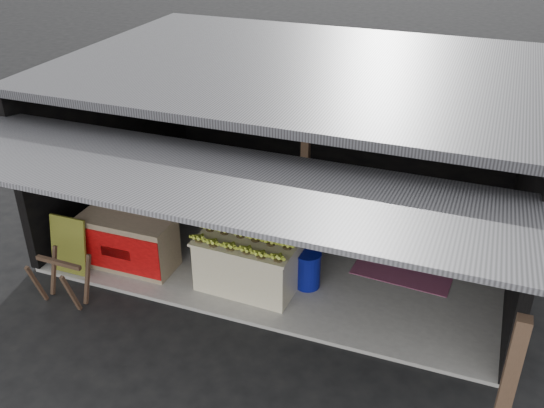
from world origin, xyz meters
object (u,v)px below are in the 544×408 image
at_px(banana_table, 249,263).
at_px(water_barrel, 308,270).
at_px(neighbor_stall, 128,239).
at_px(sawhorse, 61,276).
at_px(white_crate, 269,226).
at_px(plastic_chair, 432,230).

height_order(banana_table, water_barrel, banana_table).
bearing_deg(neighbor_stall, sawhorse, -109.89).
bearing_deg(sawhorse, water_barrel, 27.63).
xyz_separation_m(banana_table, water_barrel, (0.82, 0.31, -0.14)).
height_order(banana_table, sawhorse, banana_table).
bearing_deg(white_crate, banana_table, -85.16).
bearing_deg(banana_table, plastic_chair, 36.89).
xyz_separation_m(neighbor_stall, plastic_chair, (4.40, 1.82, 0.08)).
distance_m(banana_table, water_barrel, 0.89).
distance_m(banana_table, white_crate, 0.97).
relative_size(white_crate, water_barrel, 1.82).
xyz_separation_m(sawhorse, plastic_chair, (4.79, 2.94, 0.14)).
height_order(neighbor_stall, sawhorse, neighbor_stall).
height_order(white_crate, neighbor_stall, neighbor_stall).
distance_m(white_crate, plastic_chair, 2.57).
distance_m(neighbor_stall, water_barrel, 2.84).
height_order(sawhorse, water_barrel, sawhorse).
distance_m(banana_table, plastic_chair, 2.95).
xyz_separation_m(white_crate, sawhorse, (-2.32, -2.23, -0.10)).
height_order(banana_table, neighbor_stall, neighbor_stall).
distance_m(neighbor_stall, sawhorse, 1.19).
bearing_deg(sawhorse, white_crate, 45.30).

